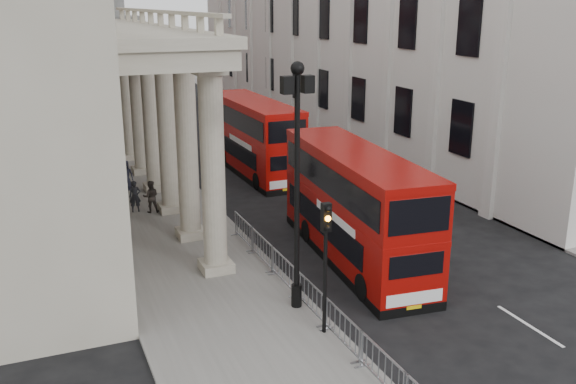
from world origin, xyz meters
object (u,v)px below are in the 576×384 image
object	(u,v)px
traffic_light	(326,244)
pedestrian_a	(135,196)
lamp_post_mid	(182,103)
lamp_post_south	(297,172)
bus_far	(254,135)
bus_near	(355,204)
lamp_post_north	(133,73)
pedestrian_c	(126,175)
pedestrian_b	(151,197)

from	to	relation	value
traffic_light	pedestrian_a	distance (m)	15.18
pedestrian_a	lamp_post_mid	bearing A→B (deg)	50.17
lamp_post_south	lamp_post_mid	distance (m)	16.00
bus_far	pedestrian_a	xyz separation A→B (m)	(-8.18, -5.30, -1.45)
lamp_post_south	pedestrian_a	bearing A→B (deg)	104.91
lamp_post_south	bus_near	distance (m)	5.70
bus_far	lamp_post_north	bearing A→B (deg)	108.34
traffic_light	pedestrian_c	xyz separation A→B (m)	(-3.27, 18.74, -2.15)
lamp_post_south	lamp_post_north	bearing A→B (deg)	90.00
traffic_light	lamp_post_south	bearing A→B (deg)	92.84
lamp_post_mid	pedestrian_c	size ratio (longest dim) A/B	4.98
bus_near	pedestrian_b	size ratio (longest dim) A/B	6.63
lamp_post_north	lamp_post_mid	bearing A→B (deg)	-90.00
bus_far	pedestrian_a	distance (m)	9.86
lamp_post_north	bus_near	distance (m)	29.13
lamp_post_mid	pedestrian_a	xyz separation A→B (m)	(-3.36, -3.40, -4.00)
bus_near	pedestrian_c	bearing A→B (deg)	123.00
bus_near	pedestrian_a	world-z (taller)	bus_near
traffic_light	pedestrian_c	size ratio (longest dim) A/B	2.57
bus_near	pedestrian_c	distance (m)	15.30
lamp_post_north	pedestrian_b	distance (m)	20.38
bus_far	bus_near	bearing A→B (deg)	-94.02
lamp_post_mid	lamp_post_north	distance (m)	16.00
lamp_post_mid	bus_far	xyz separation A→B (m)	(4.83, 1.90, -2.56)
bus_far	pedestrian_c	distance (m)	8.21
lamp_post_north	pedestrian_a	bearing A→B (deg)	-99.81
lamp_post_north	bus_far	distance (m)	15.12
lamp_post_south	bus_far	xyz separation A→B (m)	(4.83, 17.90, -2.56)
pedestrian_a	lamp_post_north	bearing A→B (deg)	84.98
lamp_post_mid	bus_near	distance (m)	13.58
pedestrian_c	lamp_post_north	bearing A→B (deg)	93.96
bus_near	pedestrian_b	world-z (taller)	bus_near
traffic_light	pedestrian_c	distance (m)	19.14
lamp_post_mid	pedestrian_c	bearing A→B (deg)	167.24
lamp_post_mid	bus_near	bearing A→B (deg)	-72.83
bus_far	pedestrian_b	xyz separation A→B (m)	(-7.48, -5.71, -1.43)
lamp_post_south	pedestrian_a	distance (m)	13.64
bus_near	bus_far	world-z (taller)	bus_near
bus_far	pedestrian_b	size ratio (longest dim) A/B	6.48
bus_far	pedestrian_a	size ratio (longest dim) A/B	6.64
lamp_post_south	pedestrian_b	world-z (taller)	lamp_post_south
bus_near	pedestrian_b	bearing A→B (deg)	131.57
lamp_post_south	pedestrian_b	size ratio (longest dim) A/B	5.16
bus_far	pedestrian_c	world-z (taller)	bus_far
pedestrian_b	pedestrian_c	xyz separation A→B (m)	(-0.52, 4.53, 0.03)
lamp_post_north	bus_far	xyz separation A→B (m)	(4.83, -14.10, -2.56)
traffic_light	pedestrian_b	distance (m)	14.63
traffic_light	bus_near	world-z (taller)	bus_near
lamp_post_north	bus_near	world-z (taller)	lamp_post_north
bus_far	traffic_light	bearing A→B (deg)	-103.90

